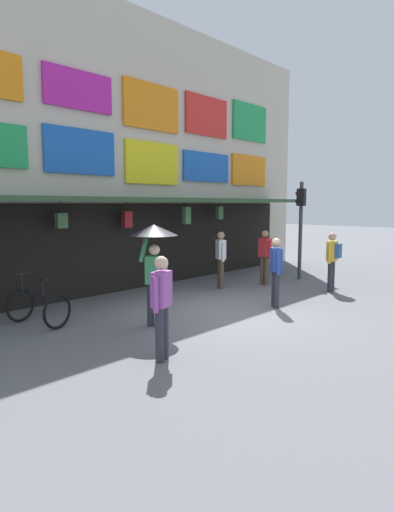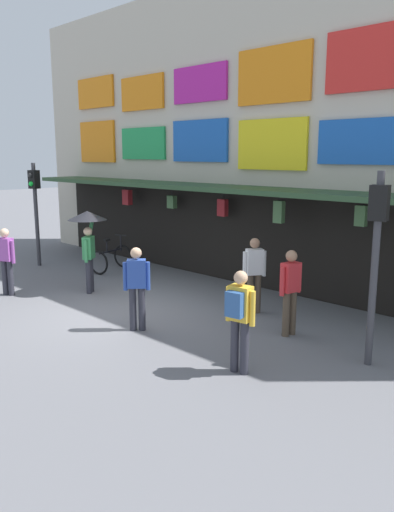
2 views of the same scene
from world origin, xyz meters
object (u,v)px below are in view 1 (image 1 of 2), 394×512
pedestrian_in_yellow (333,257)px  pedestrian_in_blue (276,269)px  pedestrian_in_white (162,302)px  pedestrian_with_umbrella (154,246)px  pedestrian_in_black (221,257)px  pedestrian_in_green (265,254)px  bicycle_parked (38,307)px  traffic_light_far (301,214)px

pedestrian_in_yellow → pedestrian_in_blue: bearing=176.8°
pedestrian_in_yellow → pedestrian_in_white: bearing=-176.2°
pedestrian_in_blue → pedestrian_in_yellow: bearing=-3.2°
pedestrian_with_umbrella → pedestrian_in_blue: size_ratio=1.24×
pedestrian_in_black → pedestrian_in_white: bearing=-149.5°
pedestrian_in_green → pedestrian_in_blue: (-2.33, -1.86, 0.00)m
bicycle_parked → pedestrian_in_blue: 5.42m
pedestrian_in_white → pedestrian_in_green: bearing=20.5°
pedestrian_in_green → pedestrian_in_white: bearing=-159.5°
pedestrian_with_umbrella → pedestrian_in_blue: bearing=-17.1°
bicycle_parked → pedestrian_in_yellow: bearing=-21.6°
pedestrian_in_black → pedestrian_in_yellow: size_ratio=1.00×
pedestrian_in_black → pedestrian_with_umbrella: bearing=-158.9°
pedestrian_with_umbrella → pedestrian_in_black: pedestrian_with_umbrella is taller
bicycle_parked → pedestrian_in_black: 5.64m
pedestrian_in_white → pedestrian_in_yellow: 7.06m
traffic_light_far → pedestrian_in_white: bearing=-164.9°
traffic_light_far → pedestrian_with_umbrella: (-7.11, -0.70, -0.50)m
pedestrian_in_green → pedestrian_in_yellow: same height
bicycle_parked → pedestrian_in_blue: (4.63, -2.76, 0.55)m
pedestrian_in_yellow → bicycle_parked: bearing=158.4°
pedestrian_in_white → pedestrian_in_yellow: same height
pedestrian_in_white → pedestrian_with_umbrella: bearing=50.9°
traffic_light_far → pedestrian_in_yellow: 2.51m
pedestrian_with_umbrella → pedestrian_in_yellow: size_ratio=1.24×
bicycle_parked → pedestrian_in_green: (6.96, -0.89, 0.55)m
pedestrian_in_green → pedestrian_in_white: (-6.64, -2.48, 0.00)m
pedestrian_with_umbrella → pedestrian_in_yellow: bearing=-10.7°
pedestrian_in_black → pedestrian_in_yellow: 3.17m
traffic_light_far → pedestrian_in_blue: (-4.06, -1.64, -1.19)m
bicycle_parked → pedestrian_in_green: pedestrian_in_green is taller
pedestrian_in_black → pedestrian_in_green: same height
traffic_light_far → pedestrian_with_umbrella: bearing=-174.4°
pedestrian_with_umbrella → pedestrian_in_green: size_ratio=1.24×
pedestrian_with_umbrella → pedestrian_in_yellow: pedestrian_with_umbrella is taller
pedestrian_in_green → pedestrian_in_blue: same height
pedestrian_in_green → pedestrian_with_umbrella: bearing=-170.2°
traffic_light_far → pedestrian_in_black: traffic_light_far is taller
pedestrian_with_umbrella → bicycle_parked: bearing=131.0°
pedestrian_in_yellow → pedestrian_in_blue: same height
pedestrian_in_green → pedestrian_in_yellow: bearing=-78.7°
traffic_light_far → bicycle_parked: 8.94m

